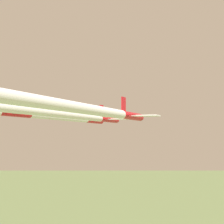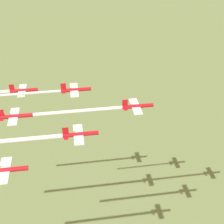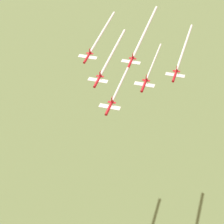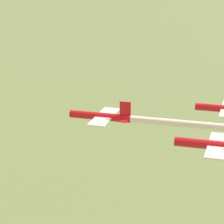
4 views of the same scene
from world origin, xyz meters
TOP-DOWN VIEW (x-y plane):
  - jet_0 at (-6.40, -44.16)m, footprint 9.01×8.87m
  - jet_1 at (1.89, -63.63)m, footprint 9.01×8.87m
  - jet_2 at (14.65, -46.36)m, footprint 9.01×8.87m
  - jet_3 at (10.19, -83.10)m, footprint 9.01×8.87m
  - jet_4 at (22.94, -65.84)m, footprint 9.01×8.87m
  - jet_5 at (35.70, -48.57)m, footprint 9.01×8.87m
  - smoke_trail_0 at (15.82, -60.58)m, footprint 37.89×28.40m
  - smoke_trail_1 at (18.27, -75.73)m, footprint 26.03×19.54m

SIDE VIEW (x-z plane):
  - jet_3 at x=10.19m, z-range 73.84..77.12m
  - jet_5 at x=35.70m, z-range 76.54..79.82m
  - jet_2 at x=14.65m, z-range 76.91..80.19m
  - smoke_trail_0 at x=15.82m, z-range 78.43..79.53m
  - jet_4 at x=22.94m, z-range 77.37..80.65m
  - jet_0 at x=-6.40m, z-range 77.39..80.67m
  - smoke_trail_1 at x=18.27m, z-range 79.80..80.64m
  - jet_1 at x=1.89m, z-range 78.63..81.91m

